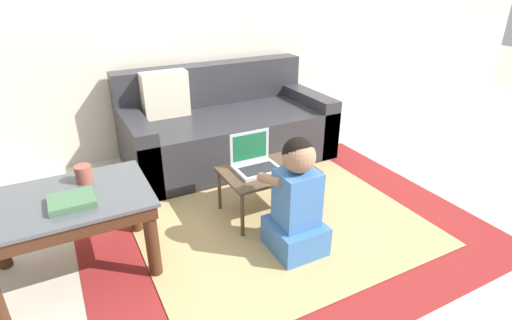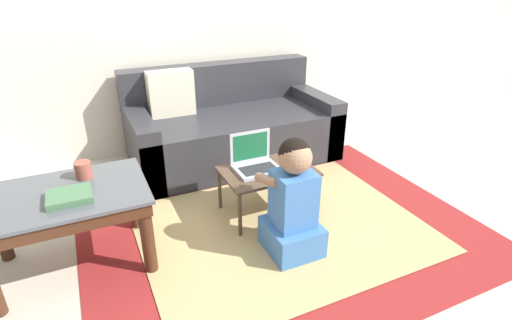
{
  "view_description": "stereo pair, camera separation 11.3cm",
  "coord_description": "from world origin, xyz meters",
  "px_view_note": "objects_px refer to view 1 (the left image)",
  "views": [
    {
      "loc": [
        -1.01,
        -1.78,
        1.48
      ],
      "look_at": [
        0.06,
        0.27,
        0.38
      ],
      "focal_mm": 28.0,
      "sensor_mm": 36.0,
      "label": 1
    },
    {
      "loc": [
        -0.91,
        -1.83,
        1.48
      ],
      "look_at": [
        0.06,
        0.27,
        0.38
      ],
      "focal_mm": 28.0,
      "sensor_mm": 36.0,
      "label": 2
    }
  ],
  "objects_px": {
    "laptop_desk": "(268,174)",
    "couch": "(225,128)",
    "person_seated": "(296,202)",
    "book_on_table": "(72,201)",
    "computer_mouse": "(290,166)",
    "cup_on_table": "(84,174)",
    "laptop": "(256,163)",
    "coffee_table": "(67,211)"
  },
  "relations": [
    {
      "from": "laptop_desk",
      "to": "couch",
      "type": "bearing_deg",
      "value": 83.5
    },
    {
      "from": "person_seated",
      "to": "book_on_table",
      "type": "xyz_separation_m",
      "value": [
        -1.1,
        0.3,
        0.15
      ]
    },
    {
      "from": "couch",
      "to": "computer_mouse",
      "type": "relative_size",
      "value": 14.51
    },
    {
      "from": "book_on_table",
      "to": "cup_on_table",
      "type": "bearing_deg",
      "value": 68.96
    },
    {
      "from": "cup_on_table",
      "to": "person_seated",
      "type": "bearing_deg",
      "value": -26.91
    },
    {
      "from": "cup_on_table",
      "to": "book_on_table",
      "type": "distance_m",
      "value": 0.23
    },
    {
      "from": "couch",
      "to": "person_seated",
      "type": "bearing_deg",
      "value": -96.8
    },
    {
      "from": "couch",
      "to": "laptop",
      "type": "bearing_deg",
      "value": -101.0
    },
    {
      "from": "laptop_desk",
      "to": "person_seated",
      "type": "relative_size",
      "value": 0.84
    },
    {
      "from": "person_seated",
      "to": "book_on_table",
      "type": "relative_size",
      "value": 3.33
    },
    {
      "from": "couch",
      "to": "person_seated",
      "type": "height_order",
      "value": "couch"
    },
    {
      "from": "laptop_desk",
      "to": "person_seated",
      "type": "bearing_deg",
      "value": -97.48
    },
    {
      "from": "person_seated",
      "to": "cup_on_table",
      "type": "relative_size",
      "value": 7.44
    },
    {
      "from": "coffee_table",
      "to": "cup_on_table",
      "type": "xyz_separation_m",
      "value": [
        0.12,
        0.13,
        0.13
      ]
    },
    {
      "from": "laptop_desk",
      "to": "computer_mouse",
      "type": "bearing_deg",
      "value": -21.59
    },
    {
      "from": "computer_mouse",
      "to": "coffee_table",
      "type": "bearing_deg",
      "value": 179.16
    },
    {
      "from": "laptop",
      "to": "computer_mouse",
      "type": "bearing_deg",
      "value": -25.65
    },
    {
      "from": "laptop_desk",
      "to": "computer_mouse",
      "type": "relative_size",
      "value": 5.1
    },
    {
      "from": "laptop",
      "to": "book_on_table",
      "type": "relative_size",
      "value": 1.32
    },
    {
      "from": "computer_mouse",
      "to": "laptop",
      "type": "bearing_deg",
      "value": 154.35
    },
    {
      "from": "couch",
      "to": "cup_on_table",
      "type": "relative_size",
      "value": 17.83
    },
    {
      "from": "couch",
      "to": "person_seated",
      "type": "relative_size",
      "value": 2.4
    },
    {
      "from": "book_on_table",
      "to": "laptop_desk",
      "type": "bearing_deg",
      "value": 5.82
    },
    {
      "from": "couch",
      "to": "cup_on_table",
      "type": "height_order",
      "value": "couch"
    },
    {
      "from": "laptop",
      "to": "book_on_table",
      "type": "distance_m",
      "value": 1.11
    },
    {
      "from": "person_seated",
      "to": "book_on_table",
      "type": "height_order",
      "value": "person_seated"
    },
    {
      "from": "laptop_desk",
      "to": "book_on_table",
      "type": "height_order",
      "value": "book_on_table"
    },
    {
      "from": "couch",
      "to": "laptop_desk",
      "type": "distance_m",
      "value": 0.95
    },
    {
      "from": "couch",
      "to": "computer_mouse",
      "type": "height_order",
      "value": "couch"
    },
    {
      "from": "coffee_table",
      "to": "cup_on_table",
      "type": "relative_size",
      "value": 8.81
    },
    {
      "from": "person_seated",
      "to": "coffee_table",
      "type": "bearing_deg",
      "value": 161.15
    },
    {
      "from": "couch",
      "to": "coffee_table",
      "type": "height_order",
      "value": "couch"
    },
    {
      "from": "couch",
      "to": "cup_on_table",
      "type": "distance_m",
      "value": 1.47
    },
    {
      "from": "couch",
      "to": "person_seated",
      "type": "distance_m",
      "value": 1.37
    },
    {
      "from": "couch",
      "to": "coffee_table",
      "type": "distance_m",
      "value": 1.62
    },
    {
      "from": "laptop_desk",
      "to": "coffee_table",
      "type": "bearing_deg",
      "value": -178.4
    },
    {
      "from": "couch",
      "to": "computer_mouse",
      "type": "distance_m",
      "value": 0.99
    },
    {
      "from": "coffee_table",
      "to": "book_on_table",
      "type": "bearing_deg",
      "value": -67.55
    },
    {
      "from": "coffee_table",
      "to": "book_on_table",
      "type": "height_order",
      "value": "book_on_table"
    },
    {
      "from": "laptop",
      "to": "book_on_table",
      "type": "xyz_separation_m",
      "value": [
        -1.09,
        -0.16,
        0.11
      ]
    },
    {
      "from": "coffee_table",
      "to": "book_on_table",
      "type": "distance_m",
      "value": 0.13
    },
    {
      "from": "computer_mouse",
      "to": "book_on_table",
      "type": "xyz_separation_m",
      "value": [
        -1.29,
        -0.07,
        0.13
      ]
    }
  ]
}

